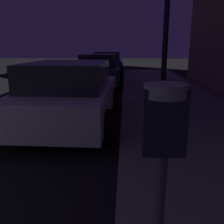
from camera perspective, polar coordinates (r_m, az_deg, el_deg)
name	(u,v)px	position (r m, az deg, el deg)	size (l,w,h in m)	color
parking_meter	(162,159)	(1.17, 11.54, -10.68)	(0.19, 0.19, 1.44)	#59595B
car_white	(71,94)	(5.61, -9.65, 4.21)	(2.11, 4.03, 1.43)	silver
car_green	(99,70)	(11.44, -3.16, 9.70)	(2.24, 4.10, 1.43)	#19592D
car_blue	(107,63)	(17.03, -1.10, 11.42)	(2.21, 4.31, 1.43)	navy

